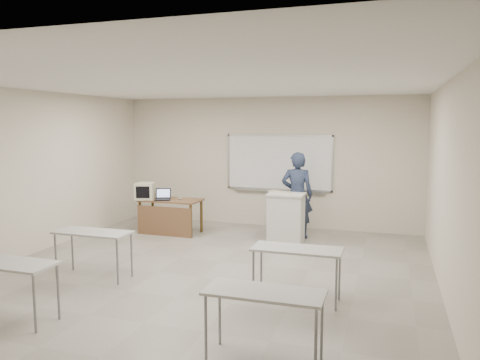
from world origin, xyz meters
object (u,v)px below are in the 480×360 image
(whiteboard, at_px, (279,163))
(podium, at_px, (286,218))
(mouse, at_px, (180,198))
(keyboard, at_px, (280,192))
(instructor_desk, at_px, (169,210))
(presenter, at_px, (297,195))
(laptop, at_px, (164,197))
(crt_monitor, at_px, (145,191))

(whiteboard, height_order, podium, whiteboard)
(mouse, bearing_deg, podium, -21.13)
(keyboard, bearing_deg, podium, -9.38)
(instructor_desk, bearing_deg, mouse, 40.02)
(whiteboard, height_order, instructor_desk, whiteboard)
(whiteboard, relative_size, mouse, 25.97)
(podium, distance_m, presenter, 0.68)
(laptop, xyz_separation_m, mouse, (0.30, 0.17, -0.04))
(keyboard, bearing_deg, whiteboard, 122.85)
(crt_monitor, height_order, laptop, crt_monitor)
(podium, relative_size, crt_monitor, 2.30)
(presenter, bearing_deg, instructor_desk, 5.33)
(crt_monitor, bearing_deg, mouse, -0.57)
(instructor_desk, xyz_separation_m, laptop, (-0.10, -0.01, 0.28))
(whiteboard, distance_m, mouse, 2.42)
(crt_monitor, relative_size, presenter, 0.24)
(podium, bearing_deg, keyboard, 152.31)
(crt_monitor, distance_m, presenter, 3.31)
(instructor_desk, distance_m, presenter, 2.79)
(laptop, height_order, keyboard, keyboard)
(crt_monitor, xyz_separation_m, laptop, (0.45, 0.00, -0.12))
(whiteboard, height_order, keyboard, whiteboard)
(whiteboard, relative_size, presenter, 1.37)
(instructor_desk, xyz_separation_m, presenter, (2.71, 0.55, 0.38))
(keyboard, relative_size, presenter, 0.26)
(crt_monitor, xyz_separation_m, presenter, (3.26, 0.56, -0.02))
(instructor_desk, height_order, keyboard, keyboard)
(whiteboard, bearing_deg, crt_monitor, -150.61)
(podium, height_order, keyboard, keyboard)
(mouse, bearing_deg, presenter, -8.75)
(whiteboard, xyz_separation_m, laptop, (-2.20, -1.49, -0.67))
(whiteboard, bearing_deg, podium, -71.19)
(mouse, xyz_separation_m, presenter, (2.51, 0.39, 0.14))
(presenter, bearing_deg, whiteboard, -62.67)
(instructor_desk, bearing_deg, keyboard, 3.41)
(podium, distance_m, keyboard, 0.54)
(podium, distance_m, laptop, 2.72)
(laptop, bearing_deg, presenter, -8.91)
(mouse, distance_m, keyboard, 2.27)
(keyboard, xyz_separation_m, presenter, (0.26, 0.46, -0.12))
(crt_monitor, relative_size, keyboard, 0.94)
(podium, distance_m, mouse, 2.42)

